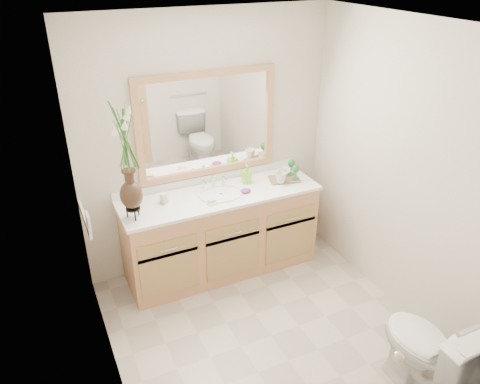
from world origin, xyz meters
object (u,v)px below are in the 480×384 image
toilet (428,353)px  soap_bottle (246,175)px  flower_vase (126,149)px  tray (284,179)px  tumbler (164,198)px

toilet → soap_bottle: bearing=-79.4°
soap_bottle → flower_vase: bearing=-159.5°
toilet → tray: (-0.03, 1.93, 0.47)m
toilet → tray: 1.99m
toilet → flower_vase: (-1.51, 1.84, 1.07)m
flower_vase → tumbler: size_ratio=9.58×
flower_vase → tumbler: flower_vase is taller
tumbler → soap_bottle: bearing=3.9°
flower_vase → toilet: bearing=-50.6°
tray → soap_bottle: bearing=179.0°
flower_vase → tray: 1.60m
tumbler → flower_vase: bearing=-154.9°
flower_vase → soap_bottle: (1.13, 0.20, -0.52)m
soap_bottle → tumbler: bearing=-165.5°
toilet → flower_vase: flower_vase is taller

